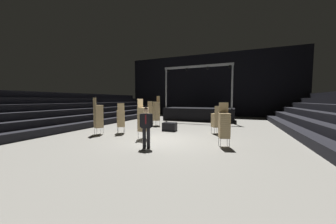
{
  "coord_description": "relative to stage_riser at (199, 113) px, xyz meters",
  "views": [
    {
      "loc": [
        3.56,
        -8.11,
        2.08
      ],
      "look_at": [
        -0.01,
        0.88,
        1.4
      ],
      "focal_mm": 18.49,
      "sensor_mm": 36.0,
      "label": 1
    }
  ],
  "objects": [
    {
      "name": "man_with_tie",
      "position": [
        -0.02,
        -11.13,
        0.32
      ],
      "size": [
        0.57,
        0.35,
        1.78
      ],
      "rotation": [
        0.0,
        0.0,
        3.47
      ],
      "color": "black",
      "rests_on": "ground_plane"
    },
    {
      "name": "chair_stack_front_left",
      "position": [
        -1.06,
        -9.59,
        0.37
      ],
      "size": [
        0.51,
        0.51,
        2.14
      ],
      "rotation": [
        0.0,
        0.0,
        4.53
      ],
      "color": "#B2B5BA",
      "rests_on": "ground_plane"
    },
    {
      "name": "chair_stack_mid_centre",
      "position": [
        -3.65,
        -3.73,
        0.29
      ],
      "size": [
        0.5,
        0.5,
        1.96
      ],
      "rotation": [
        0.0,
        0.0,
        0.15
      ],
      "color": "#B2B5BA",
      "rests_on": "ground_plane"
    },
    {
      "name": "chair_stack_front_right",
      "position": [
        2.41,
        -6.71,
        0.16
      ],
      "size": [
        0.62,
        0.62,
        1.71
      ],
      "rotation": [
        0.0,
        0.0,
        0.65
      ],
      "color": "#B2B5BA",
      "rests_on": "ground_plane"
    },
    {
      "name": "equipment_road_case",
      "position": [
        -0.59,
        -6.86,
        -0.42
      ],
      "size": [
        0.91,
        0.62,
        0.55
      ],
      "primitive_type": "cube",
      "rotation": [
        0.0,
        0.0,
        0.02
      ],
      "color": "black",
      "rests_on": "ground_plane"
    },
    {
      "name": "chair_stack_mid_left",
      "position": [
        -2.47,
        -5.01,
        0.5
      ],
      "size": [
        0.61,
        0.61,
        2.39
      ],
      "rotation": [
        0.0,
        0.0,
        2.58
      ],
      "color": "#B2B5BA",
      "rests_on": "ground_plane"
    },
    {
      "name": "bleacher_bank_left",
      "position": [
        -8.75,
        -8.51,
        0.66
      ],
      "size": [
        4.5,
        24.0,
        2.7
      ],
      "rotation": [
        0.0,
        0.0,
        1.57
      ],
      "color": "black",
      "rests_on": "ground_plane"
    },
    {
      "name": "arena_end_wall",
      "position": [
        0.0,
        5.49,
        3.31
      ],
      "size": [
        22.0,
        0.3,
        8.0
      ],
      "primitive_type": "cube",
      "color": "black",
      "rests_on": "ground_plane"
    },
    {
      "name": "stage_riser",
      "position": [
        0.0,
        0.0,
        0.0
      ],
      "size": [
        6.82,
        2.97,
        5.33
      ],
      "color": "black",
      "rests_on": "ground_plane"
    },
    {
      "name": "chair_stack_mid_right",
      "position": [
        -3.14,
        -8.74,
        0.25
      ],
      "size": [
        0.62,
        0.62,
        1.88
      ],
      "rotation": [
        0.0,
        0.0,
        0.75
      ],
      "color": "#B2B5BA",
      "rests_on": "ground_plane"
    },
    {
      "name": "chair_stack_rear_left",
      "position": [
        -4.17,
        -9.54,
        0.42
      ],
      "size": [
        0.59,
        0.59,
        2.22
      ],
      "rotation": [
        0.0,
        0.0,
        5.83
      ],
      "color": "#B2B5BA",
      "rests_on": "ground_plane"
    },
    {
      "name": "ground_plane",
      "position": [
        0.0,
        -9.51,
        -0.74
      ],
      "size": [
        22.0,
        30.0,
        0.1
      ],
      "primitive_type": "cube",
      "color": "gray"
    },
    {
      "name": "chair_stack_rear_right",
      "position": [
        3.08,
        -9.7,
        0.29
      ],
      "size": [
        0.55,
        0.55,
        1.96
      ],
      "rotation": [
        0.0,
        0.0,
        3.43
      ],
      "color": "#B2B5BA",
      "rests_on": "ground_plane"
    }
  ]
}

